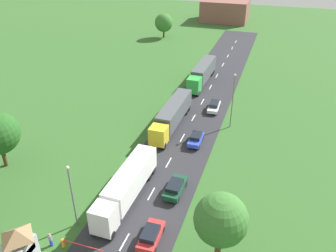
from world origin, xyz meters
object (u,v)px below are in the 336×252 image
Objects in this scene: barrier_gate at (70,244)px; car_third at (196,139)px; truck_lead at (127,185)px; car_fourth at (214,106)px; truck_third at (202,73)px; lamppost_second at (233,99)px; person_lead at (50,239)px; distant_building at (225,10)px; car_second at (175,187)px; tree_birch at (221,220)px; car_lead at (151,235)px; tree_maple at (164,23)px; lamppost_lead at (72,193)px; truck_second at (172,114)px; guard_booth at (19,244)px.

car_third is at bearing 72.84° from barrier_gate.
truck_lead reaches higher than car_fourth.
truck_third is 1.57× the size of lamppost_second.
truck_third is 3.62× the size of car_third.
person_lead reaches higher than barrier_gate.
car_fourth is 35.66m from barrier_gate.
person_lead is at bearing -89.59° from distant_building.
tree_birch is (6.75, -7.80, 4.07)m from car_second.
tree_maple is (-23.39, 73.19, 3.42)m from car_lead.
car_fourth is 0.60× the size of tree_birch.
lamppost_lead is 100.04m from distant_building.
truck_second is at bearing 108.78° from car_second.
distant_building reaches higher than tree_maple.
car_second is at bearing 51.02° from guard_booth.
tree_birch is at bearing -77.79° from car_fourth.
tree_maple reaches higher than truck_second.
car_second is 11.09m from tree_birch.
lamppost_second is at bearing 65.11° from guard_booth.
tree_birch is at bearing -80.26° from distant_building.
lamppost_second reaches higher than tree_maple.
lamppost_lead is 1.05× the size of tree_birch.
car_second is 13.70m from barrier_gate.
car_fourth is (0.36, 11.75, -0.02)m from car_third.
car_fourth is at bearing -66.79° from truck_third.
person_lead is at bearing -79.73° from tree_maple.
guard_booth is at bearing -113.12° from car_third.
tree_birch is (12.06, -23.44, 2.76)m from truck_second.
truck_third reaches higher than truck_lead.
car_lead is 8.02m from tree_birch.
guard_booth is at bearing -90.52° from distant_building.
guard_booth reaches higher than truck_lead.
truck_second is 6.49m from car_third.
car_fourth is 0.50× the size of lamppost_second.
distant_building is (-5.02, 76.05, 1.29)m from truck_second.
guard_booth is (-6.35, -48.89, -0.20)m from truck_third.
tree_birch is (16.35, 3.91, 4.06)m from person_lead.
tree_birch reaches higher than car_second.
car_fourth is at bearing 90.01° from car_second.
barrier_gate is (-2.18, -27.10, -1.47)m from truck_second.
barrier_gate is 103.23m from distant_building.
guard_booth is (-10.94, -25.61, 1.18)m from car_third.
truck_third reaches higher than car_second.
car_lead is 0.62× the size of tree_maple.
distant_building is at bearing 95.42° from truck_third.
tree_birch is (6.75, -31.20, 4.10)m from car_fourth.
person_lead is 4.98m from lamppost_lead.
lamppost_lead is (-3.32, -23.97, 2.23)m from truck_second.
lamppost_second is at bearing 66.15° from person_lead.
tree_birch is 0.49× the size of distant_building.
car_third is at bearing 66.88° from guard_booth.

